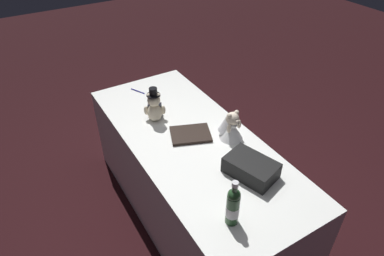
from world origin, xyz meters
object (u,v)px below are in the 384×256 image
at_px(teddy_bear_bride, 230,126).
at_px(guestbook, 191,134).
at_px(teddy_bear_groom, 154,108).
at_px(gift_case_black, 251,168).
at_px(signing_pen, 137,91).
at_px(champagne_bottle, 233,206).

height_order(teddy_bear_bride, guestbook, teddy_bear_bride).
distance_m(teddy_bear_groom, gift_case_black, 0.88).
height_order(teddy_bear_bride, gift_case_black, teddy_bear_bride).
height_order(teddy_bear_bride, signing_pen, teddy_bear_bride).
bearing_deg(gift_case_black, champagne_bottle, 126.40).
bearing_deg(signing_pen, teddy_bear_bride, -161.32).
relative_size(gift_case_black, guestbook, 1.27).
bearing_deg(teddy_bear_groom, teddy_bear_bride, -142.20).
bearing_deg(guestbook, champagne_bottle, -172.95).
bearing_deg(gift_case_black, guestbook, 12.62).
bearing_deg(champagne_bottle, teddy_bear_bride, -35.27).
bearing_deg(gift_case_black, signing_pen, 8.63).
bearing_deg(gift_case_black, teddy_bear_bride, -16.98).
bearing_deg(signing_pen, gift_case_black, -171.37).
distance_m(champagne_bottle, gift_case_black, 0.40).
height_order(champagne_bottle, guestbook, champagne_bottle).
bearing_deg(guestbook, gift_case_black, -145.86).
relative_size(signing_pen, gift_case_black, 0.40).
xyz_separation_m(teddy_bear_bride, guestbook, (0.15, 0.23, -0.08)).
xyz_separation_m(teddy_bear_bride, signing_pen, (0.92, 0.31, -0.09)).
xyz_separation_m(signing_pen, gift_case_black, (-1.30, -0.20, 0.05)).
bearing_deg(teddy_bear_groom, signing_pen, -6.23).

